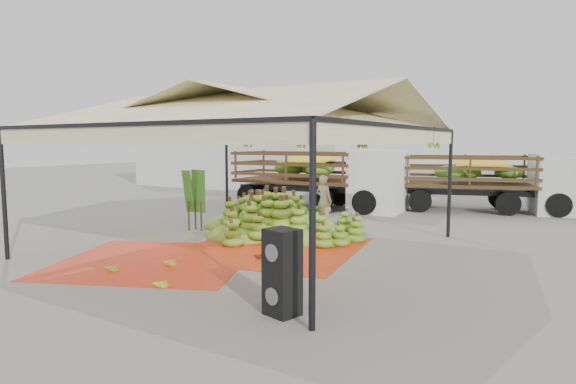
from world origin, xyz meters
The scene contains 17 objects.
ground centered at (0.00, 0.00, 0.00)m, with size 90.00×90.00×0.00m, color slate.
canopy_tent centered at (0.00, 0.00, 3.30)m, with size 8.10×8.10×4.00m.
building_white centered at (-10.00, 14.00, 2.71)m, with size 14.30×6.30×5.40m.
tarp_left centered at (-1.00, -2.34, 0.01)m, with size 4.13×3.93×0.01m, color red.
tarp_right centered at (0.59, 0.18, 0.01)m, with size 4.13×4.34×0.01m, color red.
banana_heap centered at (-0.50, 1.89, 0.59)m, with size 5.48×4.50×1.17m, color #48801A.
hand_yellow_a centered at (-0.43, -2.46, 0.10)m, with size 0.44×0.36×0.20m, color gold.
hand_yellow_b centered at (0.58, -3.70, 0.10)m, with size 0.45×0.37×0.20m, color gold.
hand_red_a centered at (0.82, -0.92, 0.09)m, with size 0.39×0.32×0.18m, color #521F12.
hand_red_b centered at (1.87, -1.27, 0.10)m, with size 0.43×0.35×0.19m, color #512B12.
hand_green centered at (-1.13, -3.41, 0.09)m, with size 0.39×0.32×0.18m, color #456E17.
hanging_bunches centered at (2.42, -0.31, 2.62)m, with size 4.74×0.24×0.20m.
speaker_stack centered at (3.31, -3.70, 0.68)m, with size 0.58×0.54×1.36m.
banana_leaves centered at (-2.74, 0.75, 0.00)m, with size 0.96×1.36×3.70m, color #30701E, non-canonical shape.
vendor centered at (0.14, 3.77, 0.82)m, with size 0.60×0.39×1.64m, color gray.
truck_left centered at (-1.80, 7.59, 1.47)m, with size 7.10×2.95×2.38m.
truck_right centered at (4.34, 10.20, 1.38)m, with size 6.90×3.95×2.24m.
Camera 1 is at (7.20, -9.83, 2.67)m, focal length 30.00 mm.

